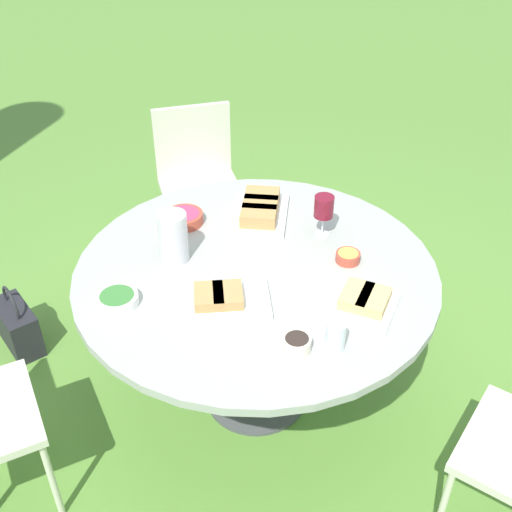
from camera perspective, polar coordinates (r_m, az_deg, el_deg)
name	(u,v)px	position (r m, az deg, el deg)	size (l,w,h in m)	color
ground_plane	(256,396)	(3.08, 0.00, -12.36)	(40.00, 40.00, 0.00)	#5B8C38
dining_table	(256,285)	(2.61, 0.00, -2.60)	(1.45, 1.45, 0.75)	#4C4C51
chair_near_left	(198,174)	(3.71, -5.19, 7.31)	(0.55, 0.56, 0.89)	beige
water_pitcher	(173,237)	(2.57, -7.37, 1.69)	(0.13, 0.12, 0.21)	silver
wine_glass	(324,208)	(2.69, 6.05, 4.31)	(0.08, 0.08, 0.19)	silver
platter_bread_main	(223,299)	(2.38, -2.91, -3.82)	(0.34, 0.38, 0.06)	white
platter_charcuterie	(360,300)	(2.39, 9.22, -3.92)	(0.37, 0.35, 0.06)	white
platter_sandwich_side	(260,209)	(2.86, 0.38, 4.16)	(0.42, 0.41, 0.08)	white
bowl_fries	(348,256)	(2.61, 8.17, -0.04)	(0.10, 0.10, 0.04)	#B74733
bowl_salad	(117,299)	(2.43, -12.23, -3.75)	(0.16, 0.16, 0.04)	white
bowl_olives	(297,343)	(2.20, 3.64, -7.74)	(0.10, 0.10, 0.05)	beige
bowl_dip_red	(184,218)	(2.83, -6.42, 3.42)	(0.17, 0.17, 0.05)	#B74733
cup_water_near	(335,336)	(2.20, 7.08, -7.04)	(0.07, 0.07, 0.11)	silver
handbag	(18,326)	(3.44, -20.43, -5.86)	(0.30, 0.14, 0.37)	#232328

